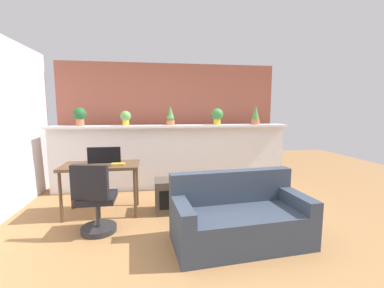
% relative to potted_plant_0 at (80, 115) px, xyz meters
% --- Properties ---
extents(ground_plane, '(12.00, 12.00, 0.00)m').
position_rel_potted_plant_0_xyz_m(ground_plane, '(1.68, -1.96, -1.44)').
color(ground_plane, '#9E7042').
extents(divider_wall, '(4.53, 0.16, 1.21)m').
position_rel_potted_plant_0_xyz_m(divider_wall, '(1.68, 0.04, -0.84)').
color(divider_wall, silver).
rests_on(divider_wall, ground).
extents(plant_shelf, '(4.53, 0.39, 0.04)m').
position_rel_potted_plant_0_xyz_m(plant_shelf, '(1.68, -0.00, -0.21)').
color(plant_shelf, silver).
rests_on(plant_shelf, divider_wall).
extents(brick_wall_behind, '(4.53, 0.10, 2.50)m').
position_rel_potted_plant_0_xyz_m(brick_wall_behind, '(1.68, 0.64, -0.19)').
color(brick_wall_behind, '#9E5442').
rests_on(brick_wall_behind, ground).
extents(potted_plant_0, '(0.24, 0.24, 0.34)m').
position_rel_potted_plant_0_xyz_m(potted_plant_0, '(0.00, 0.00, 0.00)').
color(potted_plant_0, '#C66B42').
rests_on(potted_plant_0, plant_shelf).
extents(potted_plant_1, '(0.20, 0.20, 0.27)m').
position_rel_potted_plant_0_xyz_m(potted_plant_1, '(0.81, 0.01, -0.04)').
color(potted_plant_1, gold).
rests_on(potted_plant_1, plant_shelf).
extents(potted_plant_2, '(0.16, 0.16, 0.37)m').
position_rel_potted_plant_0_xyz_m(potted_plant_2, '(1.64, 0.02, -0.04)').
color(potted_plant_2, '#C66B42').
rests_on(potted_plant_2, plant_shelf).
extents(potted_plant_3, '(0.23, 0.23, 0.32)m').
position_rel_potted_plant_0_xyz_m(potted_plant_3, '(2.55, -0.04, -0.01)').
color(potted_plant_3, gold).
rests_on(potted_plant_3, plant_shelf).
extents(potted_plant_4, '(0.16, 0.16, 0.39)m').
position_rel_potted_plant_0_xyz_m(potted_plant_4, '(3.34, -0.02, -0.01)').
color(potted_plant_4, '#C66B42').
rests_on(potted_plant_4, plant_shelf).
extents(desk, '(1.10, 0.60, 0.75)m').
position_rel_potted_plant_0_xyz_m(desk, '(0.53, -1.08, -0.78)').
color(desk, brown).
rests_on(desk, ground).
extents(tv_monitor, '(0.48, 0.04, 0.24)m').
position_rel_potted_plant_0_xyz_m(tv_monitor, '(0.57, -1.00, -0.57)').
color(tv_monitor, black).
rests_on(tv_monitor, desk).
extents(office_chair, '(0.48, 0.49, 0.91)m').
position_rel_potted_plant_0_xyz_m(office_chair, '(0.58, -1.75, -1.05)').
color(office_chair, '#262628').
rests_on(office_chair, ground).
extents(side_cube_shelf, '(0.40, 0.41, 0.50)m').
position_rel_potted_plant_0_xyz_m(side_cube_shelf, '(1.51, -1.17, -1.19)').
color(side_cube_shelf, '#4C4238').
rests_on(side_cube_shelf, ground).
extents(book_on_desk, '(0.19, 0.11, 0.04)m').
position_rel_potted_plant_0_xyz_m(book_on_desk, '(0.80, -1.22, -0.68)').
color(book_on_desk, gold).
rests_on(book_on_desk, desk).
extents(couch, '(1.62, 0.88, 0.80)m').
position_rel_potted_plant_0_xyz_m(couch, '(2.28, -2.21, -1.16)').
color(couch, '#333D4C').
rests_on(couch, ground).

